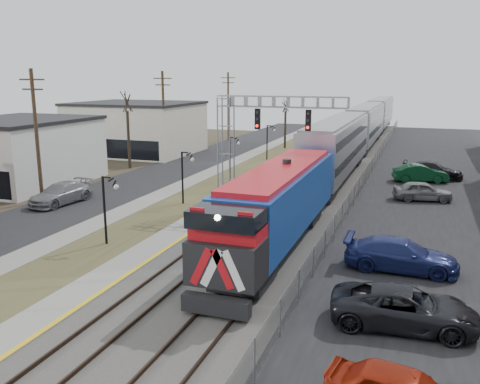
% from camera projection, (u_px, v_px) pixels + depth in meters
% --- Properties ---
extents(street_west, '(7.00, 120.00, 0.04)m').
position_uv_depth(street_west, '(143.00, 180.00, 47.21)').
color(street_west, black).
rests_on(street_west, ground).
extents(sidewalk, '(2.00, 120.00, 0.08)m').
position_uv_depth(sidewalk, '(187.00, 183.00, 45.73)').
color(sidewalk, gray).
rests_on(sidewalk, ground).
extents(grass_median, '(4.00, 120.00, 0.06)m').
position_uv_depth(grass_median, '(218.00, 185.00, 44.75)').
color(grass_median, '#424525').
rests_on(grass_median, ground).
extents(platform, '(2.00, 120.00, 0.24)m').
position_uv_depth(platform, '(250.00, 187.00, 43.74)').
color(platform, gray).
rests_on(platform, ground).
extents(ballast_bed, '(8.00, 120.00, 0.20)m').
position_uv_depth(ballast_bed, '(307.00, 191.00, 42.11)').
color(ballast_bed, '#595651').
rests_on(ballast_bed, ground).
extents(parking_lot, '(16.00, 120.00, 0.04)m').
position_uv_depth(parking_lot, '(464.00, 204.00, 38.19)').
color(parking_lot, black).
rests_on(parking_lot, ground).
extents(platform_edge, '(0.24, 120.00, 0.01)m').
position_uv_depth(platform_edge, '(260.00, 186.00, 43.43)').
color(platform_edge, gold).
rests_on(platform_edge, platform).
extents(track_near, '(1.58, 120.00, 0.15)m').
position_uv_depth(track_near, '(284.00, 188.00, 42.72)').
color(track_near, '#2D2119').
rests_on(track_near, ballast_bed).
extents(track_far, '(1.58, 120.00, 0.15)m').
position_uv_depth(track_far, '(325.00, 191.00, 41.58)').
color(track_far, '#2D2119').
rests_on(track_far, ballast_bed).
extents(train, '(3.00, 85.85, 5.33)m').
position_uv_depth(train, '(358.00, 132.00, 60.09)').
color(train, '#13409F').
rests_on(train, ground).
extents(signal_gantry, '(9.00, 1.07, 8.15)m').
position_uv_depth(signal_gantry, '(249.00, 133.00, 35.36)').
color(signal_gantry, gray).
rests_on(signal_gantry, ground).
extents(lampposts, '(0.14, 62.14, 4.00)m').
position_uv_depth(lampposts, '(108.00, 210.00, 28.96)').
color(lampposts, black).
rests_on(lampposts, ground).
extents(utility_poles, '(0.28, 80.28, 10.00)m').
position_uv_depth(utility_poles, '(37.00, 137.00, 37.90)').
color(utility_poles, '#4C3823').
rests_on(utility_poles, ground).
extents(fence, '(0.04, 120.00, 1.60)m').
position_uv_depth(fence, '(359.00, 187.00, 40.57)').
color(fence, gray).
rests_on(fence, ground).
extents(bare_trees, '(12.30, 42.30, 5.95)m').
position_uv_depth(bare_trees, '(152.00, 145.00, 50.58)').
color(bare_trees, '#382D23').
rests_on(bare_trees, ground).
extents(car_lot_c, '(5.71, 2.90, 1.54)m').
position_uv_depth(car_lot_c, '(405.00, 309.00, 19.38)').
color(car_lot_c, black).
rests_on(car_lot_c, ground).
extents(car_lot_d, '(5.49, 2.24, 1.59)m').
position_uv_depth(car_lot_d, '(401.00, 255.00, 25.06)').
color(car_lot_d, navy).
rests_on(car_lot_d, ground).
extents(car_lot_e, '(4.66, 2.59, 1.50)m').
position_uv_depth(car_lot_e, '(423.00, 191.00, 39.18)').
color(car_lot_e, slate).
rests_on(car_lot_e, ground).
extents(car_lot_f, '(5.06, 2.78, 1.58)m').
position_uv_depth(car_lot_f, '(420.00, 174.00, 46.04)').
color(car_lot_f, '#0D4122').
rests_on(car_lot_f, ground).
extents(car_street_b, '(2.79, 5.62, 1.57)m').
position_uv_depth(car_street_b, '(61.00, 194.00, 38.20)').
color(car_street_b, gray).
rests_on(car_street_b, ground).
extents(car_lot_g, '(5.44, 2.31, 1.57)m').
position_uv_depth(car_lot_g, '(433.00, 171.00, 47.61)').
color(car_lot_g, black).
rests_on(car_lot_g, ground).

